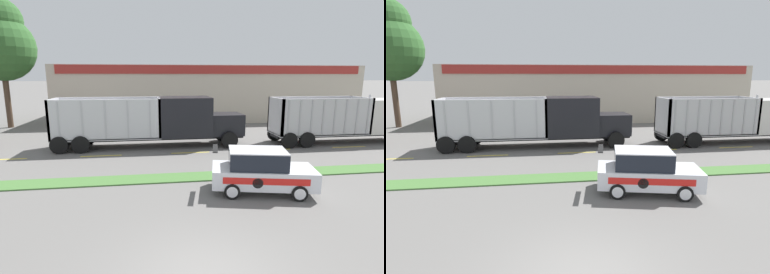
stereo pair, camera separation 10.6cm
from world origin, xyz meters
The scene contains 11 objects.
grass_verge centered at (0.00, 7.28, 0.03)m, with size 120.00×1.26×0.06m, color #477538.
centre_line_2 centered at (-9.46, 11.90, 0.00)m, with size 2.40×0.14×0.01m, color yellow.
centre_line_3 centered at (-4.06, 11.90, 0.00)m, with size 2.40×0.14×0.01m, color yellow.
centre_line_4 centered at (1.34, 11.90, 0.00)m, with size 2.40×0.14×0.01m, color yellow.
centre_line_5 centered at (6.74, 11.90, 0.00)m, with size 2.40×0.14×0.01m, color yellow.
centre_line_6 centered at (12.14, 11.90, 0.00)m, with size 2.40×0.14×0.01m, color yellow.
dump_truck_lead centered at (14.52, 13.36, 1.60)m, with size 12.30×2.68×3.46m.
dump_truck_mid centered at (0.22, 13.99, 1.71)m, with size 12.51×2.76×3.40m.
rally_car centered at (3.32, 5.15, 0.90)m, with size 4.40×2.66×1.82m.
store_building_backdrop centered at (5.43, 28.79, 2.88)m, with size 31.25×12.10×5.75m.
tree_behind_centre centered at (-13.96, 23.60, 7.67)m, with size 5.74×5.74×11.41m.
Camera 2 is at (-1.02, -6.04, 4.70)m, focal length 28.00 mm.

